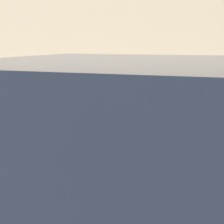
# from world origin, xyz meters

# --- Properties ---
(sidewalk) EXTENTS (24.00, 2.80, 0.10)m
(sidewalk) POSITION_xyz_m (0.00, 2.20, 0.05)
(sidewalk) COLOR #ADAAA3
(sidewalk) RESTS_ON ground_plane
(parking_meter) EXTENTS (0.20, 0.14, 1.55)m
(parking_meter) POSITION_xyz_m (-0.10, 1.06, 1.15)
(parking_meter) COLOR slate
(parking_meter) RESTS_ON sidewalk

